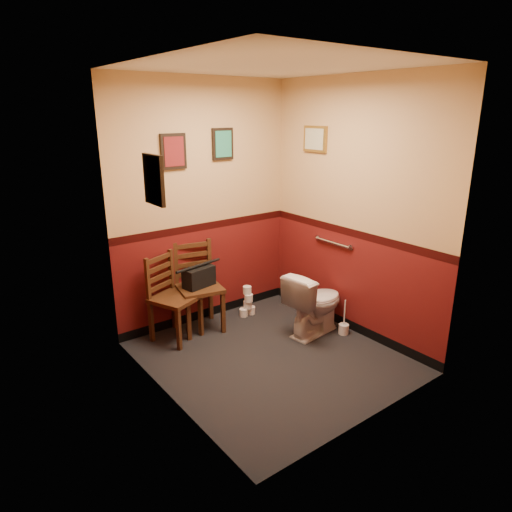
# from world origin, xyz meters

# --- Properties ---
(floor) EXTENTS (2.20, 2.40, 0.00)m
(floor) POSITION_xyz_m (0.00, 0.00, 0.00)
(floor) COLOR black
(floor) RESTS_ON ground
(ceiling) EXTENTS (2.20, 2.40, 0.00)m
(ceiling) POSITION_xyz_m (0.00, 0.00, 2.70)
(ceiling) COLOR silver
(ceiling) RESTS_ON ground
(wall_back) EXTENTS (2.20, 0.00, 2.70)m
(wall_back) POSITION_xyz_m (0.00, 1.20, 1.35)
(wall_back) COLOR #5D1312
(wall_back) RESTS_ON ground
(wall_front) EXTENTS (2.20, 0.00, 2.70)m
(wall_front) POSITION_xyz_m (0.00, -1.20, 1.35)
(wall_front) COLOR #5D1312
(wall_front) RESTS_ON ground
(wall_left) EXTENTS (0.00, 2.40, 2.70)m
(wall_left) POSITION_xyz_m (-1.10, 0.00, 1.35)
(wall_left) COLOR #5D1312
(wall_left) RESTS_ON ground
(wall_right) EXTENTS (0.00, 2.40, 2.70)m
(wall_right) POSITION_xyz_m (1.10, 0.00, 1.35)
(wall_right) COLOR #5D1312
(wall_right) RESTS_ON ground
(grab_bar) EXTENTS (0.05, 0.56, 0.06)m
(grab_bar) POSITION_xyz_m (1.07, 0.25, 0.95)
(grab_bar) COLOR silver
(grab_bar) RESTS_ON wall_right
(framed_print_back_a) EXTENTS (0.28, 0.04, 0.36)m
(framed_print_back_a) POSITION_xyz_m (-0.35, 1.18, 1.95)
(framed_print_back_a) COLOR black
(framed_print_back_a) RESTS_ON wall_back
(framed_print_back_b) EXTENTS (0.26, 0.04, 0.34)m
(framed_print_back_b) POSITION_xyz_m (0.25, 1.18, 2.00)
(framed_print_back_b) COLOR black
(framed_print_back_b) RESTS_ON wall_back
(framed_print_left) EXTENTS (0.04, 0.30, 0.38)m
(framed_print_left) POSITION_xyz_m (-1.08, 0.10, 1.85)
(framed_print_left) COLOR black
(framed_print_left) RESTS_ON wall_left
(framed_print_right) EXTENTS (0.04, 0.34, 0.28)m
(framed_print_right) POSITION_xyz_m (1.08, 0.60, 2.05)
(framed_print_right) COLOR olive
(framed_print_right) RESTS_ON wall_right
(toilet) EXTENTS (0.75, 0.48, 0.70)m
(toilet) POSITION_xyz_m (0.72, 0.14, 0.35)
(toilet) COLOR white
(toilet) RESTS_ON floor
(toilet_brush) EXTENTS (0.11, 0.11, 0.40)m
(toilet_brush) POSITION_xyz_m (0.96, -0.08, 0.07)
(toilet_brush) COLOR silver
(toilet_brush) RESTS_ON floor
(chair_left) EXTENTS (0.56, 0.56, 0.93)m
(chair_left) POSITION_xyz_m (-0.57, 0.97, 0.46)
(chair_left) COLOR #4C2B17
(chair_left) RESTS_ON floor
(chair_right) EXTENTS (0.54, 0.54, 0.98)m
(chair_right) POSITION_xyz_m (-0.22, 1.02, 0.49)
(chair_right) COLOR #4C2B17
(chair_right) RESTS_ON floor
(handbag) EXTENTS (0.37, 0.24, 0.25)m
(handbag) POSITION_xyz_m (-0.23, 0.98, 0.62)
(handbag) COLOR black
(handbag) RESTS_ON chair_right
(tp_stack) EXTENTS (0.21, 0.13, 0.37)m
(tp_stack) POSITION_xyz_m (0.40, 0.94, 0.16)
(tp_stack) COLOR silver
(tp_stack) RESTS_ON floor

